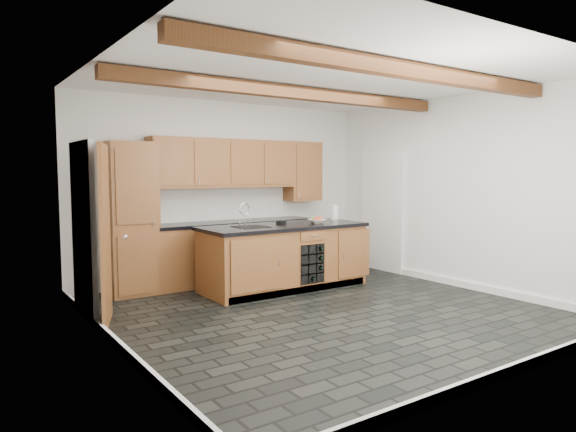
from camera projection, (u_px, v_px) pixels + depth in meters
The scene contains 10 objects.
ground at pixel (323, 310), 6.28m from camera, with size 5.00×5.00×0.00m, color black.
room_shell at pixel (293, 185), 6.54m from camera, with size 5.01×5.00×5.00m.
back_cabinetry at pixel (213, 219), 7.82m from camera, with size 3.65×0.62×2.20m.
island at pixel (285, 256), 7.47m from camera, with size 2.48×0.96×0.93m.
faucet at pixel (250, 224), 7.15m from camera, with size 0.45×0.40×0.34m.
kitchen_scale at pixel (281, 222), 7.58m from camera, with size 0.18×0.14×0.05m.
fruit_bowl at pixel (317, 221), 7.63m from camera, with size 0.25×0.25×0.06m, color silver.
fruit_cluster at pixel (317, 219), 7.62m from camera, with size 0.16×0.17×0.07m.
paper_towel at pixel (335, 212), 8.22m from camera, with size 0.13×0.13×0.23m, color white.
mug at pixel (152, 222), 7.37m from camera, with size 0.09×0.09×0.09m, color white.
Camera 1 is at (-3.84, -4.84, 1.68)m, focal length 32.00 mm.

